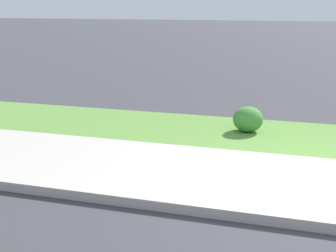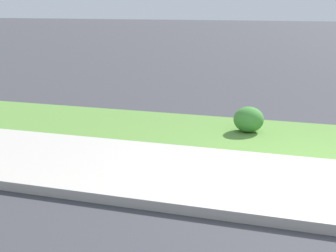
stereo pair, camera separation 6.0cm
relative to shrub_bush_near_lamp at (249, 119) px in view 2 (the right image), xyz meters
name	(u,v)px [view 2 (the right image)]	position (x,y,z in m)	size (l,w,h in m)	color
ground_plane	(330,188)	(1.35, -2.32, -0.23)	(120.00, 120.00, 0.00)	#38383D
sidewalk_pavement	(331,188)	(1.35, -2.32, -0.22)	(18.00, 2.27, 0.01)	#ADA89E
grass_verge	(328,140)	(1.35, -0.11, -0.22)	(18.00, 2.15, 0.01)	#568438
street_curb	(333,227)	(1.35, -3.53, -0.17)	(18.00, 0.16, 0.12)	#ADA89E
shrub_bush_near_lamp	(249,119)	(0.00, 0.00, 0.00)	(0.53, 0.53, 0.45)	#3D7F33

